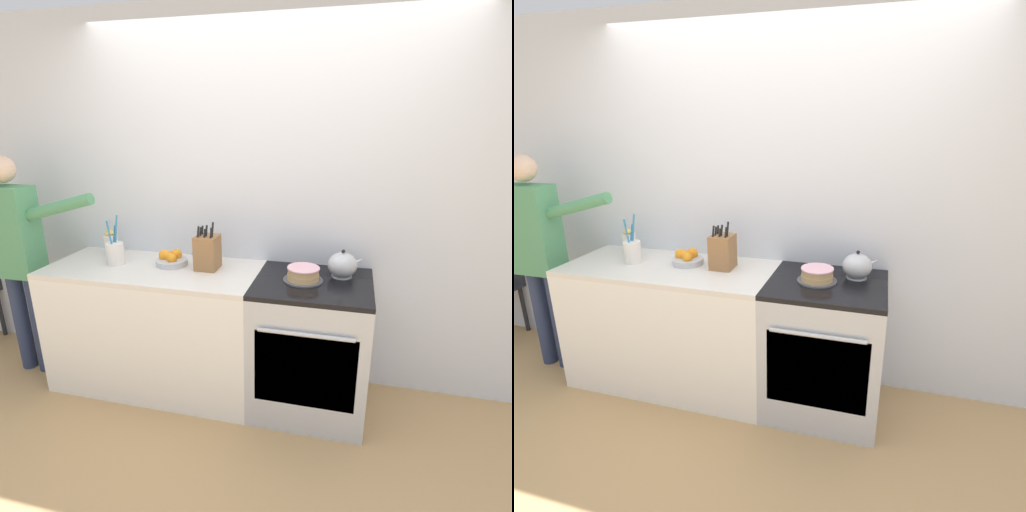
# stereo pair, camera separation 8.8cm
# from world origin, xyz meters

# --- Properties ---
(ground_plane) EXTENTS (16.00, 16.00, 0.00)m
(ground_plane) POSITION_xyz_m (0.00, 0.00, 0.00)
(ground_plane) COLOR tan
(wall_back) EXTENTS (8.00, 0.04, 2.60)m
(wall_back) POSITION_xyz_m (0.00, 0.67, 1.30)
(wall_back) COLOR silver
(wall_back) RESTS_ON ground_plane
(counter_cabinet) EXTENTS (1.48, 0.65, 0.91)m
(counter_cabinet) POSITION_xyz_m (-0.74, 0.33, 0.45)
(counter_cabinet) COLOR white
(counter_cabinet) RESTS_ON ground_plane
(stove_range) EXTENTS (0.74, 0.68, 0.91)m
(stove_range) POSITION_xyz_m (0.37, 0.32, 0.46)
(stove_range) COLOR #B7BABF
(stove_range) RESTS_ON ground_plane
(layer_cake) EXTENTS (0.25, 0.25, 0.09)m
(layer_cake) POSITION_xyz_m (0.31, 0.32, 0.95)
(layer_cake) COLOR #4C4C51
(layer_cake) RESTS_ON stove_range
(tea_kettle) EXTENTS (0.23, 0.19, 0.18)m
(tea_kettle) POSITION_xyz_m (0.54, 0.45, 0.99)
(tea_kettle) COLOR #B7BABF
(tea_kettle) RESTS_ON stove_range
(knife_block) EXTENTS (0.15, 0.17, 0.33)m
(knife_block) POSITION_xyz_m (-0.36, 0.39, 1.03)
(knife_block) COLOR olive
(knife_block) RESTS_ON counter_cabinet
(utensil_crock) EXTENTS (0.12, 0.12, 0.35)m
(utensil_crock) POSITION_xyz_m (-1.02, 0.33, 0.99)
(utensil_crock) COLOR silver
(utensil_crock) RESTS_ON counter_cabinet
(fruit_bowl) EXTENTS (0.22, 0.22, 0.10)m
(fruit_bowl) POSITION_xyz_m (-0.64, 0.41, 0.95)
(fruit_bowl) COLOR #B7BABF
(fruit_bowl) RESTS_ON counter_cabinet
(milk_carton) EXTENTS (0.07, 0.07, 0.20)m
(milk_carton) POSITION_xyz_m (-1.16, 0.50, 1.00)
(milk_carton) COLOR white
(milk_carton) RESTS_ON counter_cabinet
(person_baker) EXTENTS (0.93, 0.20, 1.65)m
(person_baker) POSITION_xyz_m (-1.76, 0.24, 0.99)
(person_baker) COLOR #283351
(person_baker) RESTS_ON ground_plane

